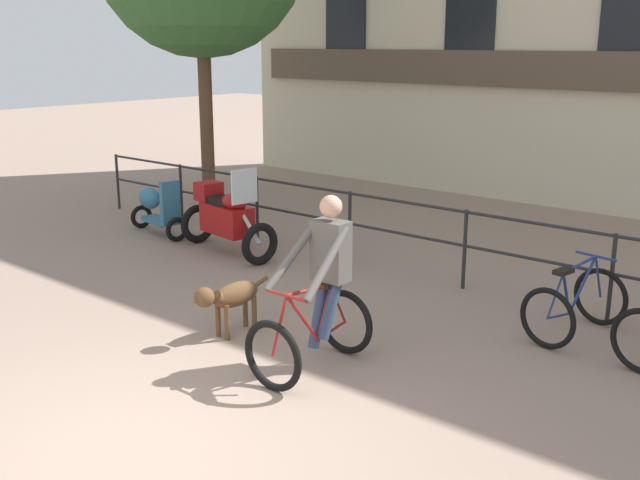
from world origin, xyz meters
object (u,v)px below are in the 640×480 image
Objects in this scene: dog at (229,297)px; parked_motorcycle at (226,217)px; parked_scooter at (156,207)px; cyclist_with_bike at (320,293)px; parked_bicycle_near_lamp at (575,305)px.

dog is 0.58× the size of parked_motorcycle.
parked_scooter is (-1.74, 0.04, -0.10)m from parked_motorcycle.
parked_motorcycle is 1.74m from parked_scooter.
dog is at bearing -123.83° from parked_motorcycle.
parked_motorcycle is (-3.73, 2.23, -0.20)m from cyclist_with_bike.
dog is 0.80× the size of parked_scooter.
dog is at bearing 179.71° from cyclist_with_bike.
dog is at bearing -109.43° from parked_scooter.
parked_scooter is at bearing 97.18° from parked_motorcycle.
parked_scooter is at bearing 153.75° from dog.
cyclist_with_bike is 1.41× the size of parked_bicycle_near_lamp.
cyclist_with_bike is 2.90m from parked_bicycle_near_lamp.
parked_scooter is (-7.07, -0.11, 0.10)m from parked_bicycle_near_lamp.
parked_bicycle_near_lamp is 7.07m from parked_scooter.
parked_scooter is at bearing 155.94° from cyclist_with_bike.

